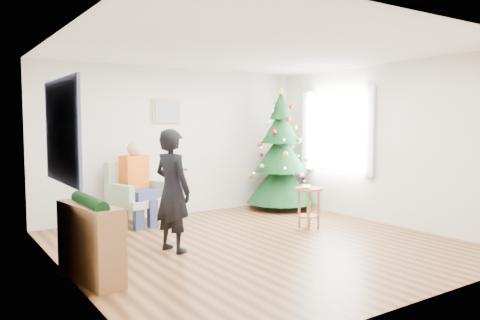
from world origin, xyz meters
TOP-DOWN VIEW (x-y plane):
  - floor at (0.00, 0.00)m, footprint 5.00×5.00m
  - ceiling at (0.00, 0.00)m, footprint 5.00×5.00m
  - wall_back at (0.00, 2.50)m, footprint 5.00×0.00m
  - wall_front at (0.00, -2.50)m, footprint 5.00×0.00m
  - wall_left at (-2.50, 0.00)m, footprint 0.00×5.00m
  - wall_right at (2.50, 0.00)m, footprint 0.00×5.00m
  - window_panel at (2.47, 1.00)m, footprint 0.04×1.30m
  - curtains at (2.44, 1.00)m, footprint 0.05×1.75m
  - christmas_tree at (1.89, 1.89)m, footprint 1.29×1.29m
  - stool at (1.21, 0.32)m, footprint 0.43×0.43m
  - laptop at (1.21, 0.32)m, footprint 0.41×0.41m
  - armchair at (-0.95, 2.06)m, footprint 0.94×0.92m
  - seated_person at (-0.93, 2.01)m, footprint 0.54×0.70m
  - standing_man at (-1.13, 0.30)m, footprint 0.52×0.66m
  - game_controller at (-0.96, 0.27)m, footprint 0.07×0.13m
  - console at (-2.33, -0.24)m, footprint 0.45×1.03m
  - garland at (-2.33, -0.24)m, footprint 0.14×0.90m
  - tapestry at (-2.46, 0.30)m, footprint 0.03×1.50m
  - framed_picture at (-0.20, 2.46)m, footprint 0.52×0.05m

SIDE VIEW (x-z plane):
  - floor at x=0.00m, z-range 0.00..0.00m
  - stool at x=1.21m, z-range 0.01..0.65m
  - armchair at x=-0.95m, z-range -0.13..0.89m
  - console at x=-2.33m, z-range 0.00..0.80m
  - laptop at x=1.21m, z-range 0.64..0.67m
  - seated_person at x=-0.93m, z-range 0.02..1.36m
  - standing_man at x=-1.13m, z-range 0.00..1.57m
  - garland at x=-2.33m, z-range 0.75..0.89m
  - game_controller at x=-0.96m, z-range 1.03..1.06m
  - christmas_tree at x=1.89m, z-range -0.12..2.21m
  - wall_back at x=0.00m, z-range -1.20..3.80m
  - wall_front at x=0.00m, z-range -1.20..3.80m
  - wall_left at x=-2.50m, z-range -1.20..3.80m
  - wall_right at x=2.50m, z-range -1.20..3.80m
  - window_panel at x=2.47m, z-range 0.80..2.20m
  - curtains at x=2.44m, z-range 0.75..2.25m
  - tapestry at x=-2.46m, z-range 0.98..2.12m
  - framed_picture at x=-0.20m, z-range 1.64..2.06m
  - ceiling at x=0.00m, z-range 2.60..2.60m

